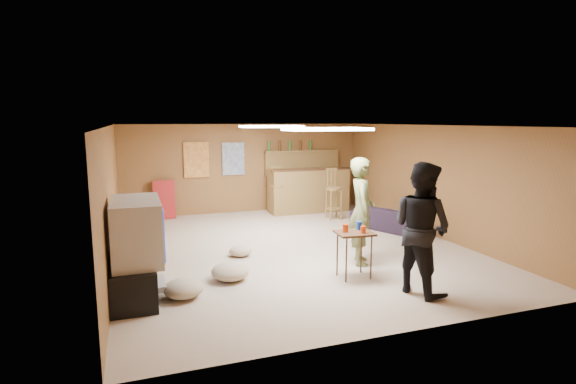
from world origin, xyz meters
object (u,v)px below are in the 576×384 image
object	(u,v)px
sofa	(389,218)
tray_table	(354,255)
tv_body	(137,230)
person_olive	(361,211)
bar_counter	(308,190)
person_black	(421,228)

from	to	relation	value
sofa	tray_table	bearing A→B (deg)	114.40
tv_body	person_olive	distance (m)	3.43
tv_body	sofa	xyz separation A→B (m)	(5.08, 2.13, -0.66)
sofa	tray_table	size ratio (longest dim) A/B	2.38
bar_counter	tray_table	size ratio (longest dim) A/B	2.91
person_olive	sofa	bearing A→B (deg)	-21.58
tray_table	sofa	bearing A→B (deg)	48.91
person_olive	person_black	distance (m)	1.36
tray_table	tv_body	bearing A→B (deg)	175.25
bar_counter	tray_table	world-z (taller)	bar_counter
tv_body	sofa	bearing A→B (deg)	22.77
tv_body	tray_table	distance (m)	3.06
tv_body	person_black	distance (m)	3.72
tv_body	person_olive	bearing A→B (deg)	5.30
bar_counter	sofa	world-z (taller)	bar_counter
person_olive	bar_counter	bearing A→B (deg)	10.82
person_black	sofa	size ratio (longest dim) A/B	1.08
tv_body	person_black	world-z (taller)	person_black
person_olive	tray_table	world-z (taller)	person_olive
person_black	tray_table	xyz separation A→B (m)	(-0.58, 0.78, -0.54)
person_olive	tray_table	bearing A→B (deg)	164.84
person_black	sofa	world-z (taller)	person_black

